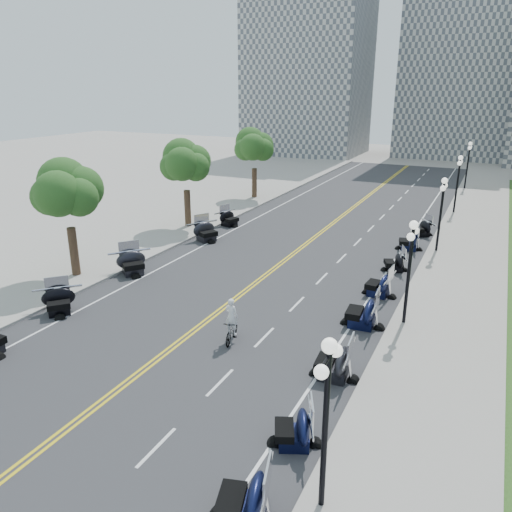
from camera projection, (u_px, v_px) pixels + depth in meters
The scene contains 48 objects.
ground at pixel (203, 323), 23.74m from camera, with size 160.00×160.00×0.00m, color gray.
road at pixel (285, 261), 32.25m from camera, with size 16.00×90.00×0.01m, color #333335.
centerline_yellow_a at pixel (283, 260), 32.30m from camera, with size 0.12×90.00×0.00m, color yellow.
centerline_yellow_b at pixel (286, 261), 32.20m from camera, with size 0.12×90.00×0.00m, color yellow.
edge_line_north at pixel (384, 276), 29.60m from camera, with size 0.12×90.00×0.00m, color white.
edge_line_south at pixel (200, 247), 34.89m from camera, with size 0.12×90.00×0.00m, color white.
lane_dash_4 at pixel (157, 447), 15.60m from camera, with size 0.12×2.00×0.00m, color white.
lane_dash_5 at pixel (220, 382), 19.01m from camera, with size 0.12×2.00×0.00m, color white.
lane_dash_6 at pixel (264, 337), 22.41m from camera, with size 0.12×2.00×0.00m, color white.
lane_dash_7 at pixel (297, 304), 25.82m from camera, with size 0.12×2.00×0.00m, color white.
lane_dash_8 at pixel (322, 278), 29.22m from camera, with size 0.12×2.00×0.00m, color white.
lane_dash_9 at pixel (342, 258), 32.63m from camera, with size 0.12×2.00×0.00m, color white.
lane_dash_10 at pixel (358, 242), 36.03m from camera, with size 0.12×2.00×0.00m, color white.
lane_dash_11 at pixel (371, 228), 39.44m from camera, with size 0.12×2.00×0.00m, color white.
lane_dash_12 at pixel (382, 217), 42.84m from camera, with size 0.12×2.00×0.00m, color white.
lane_dash_13 at pixel (392, 207), 46.25m from camera, with size 0.12×2.00×0.00m, color white.
lane_dash_14 at pixel (400, 199), 49.65m from camera, with size 0.12×2.00×0.00m, color white.
lane_dash_15 at pixel (407, 192), 53.06m from camera, with size 0.12×2.00×0.00m, color white.
lane_dash_16 at pixel (413, 185), 56.46m from camera, with size 0.12×2.00×0.00m, color white.
lane_dash_17 at pixel (419, 180), 59.86m from camera, with size 0.12×2.00×0.00m, color white.
lane_dash_18 at pixel (424, 175), 63.27m from camera, with size 0.12×2.00×0.00m, color white.
lane_dash_19 at pixel (428, 170), 66.67m from camera, with size 0.12×2.00×0.00m, color white.
sidewalk_north at pixel (458, 287), 27.89m from camera, with size 5.00×90.00×0.15m, color #9E9991.
sidewalk_south at pixel (153, 239), 36.56m from camera, with size 5.00×90.00×0.15m, color #9E9991.
distant_block_a at pixel (308, 70), 79.72m from camera, with size 18.00×14.00×26.00m, color gray.
distant_block_b at pixel (460, 55), 75.10m from camera, with size 16.00×12.00×30.00m, color gray.
street_lamp_1 at pixel (325, 427), 12.54m from camera, with size 0.50×1.20×4.90m, color black, non-canonical shape.
street_lamp_2 at pixel (409, 274), 22.75m from camera, with size 0.50×1.20×4.90m, color black, non-canonical shape.
street_lamp_3 at pixel (440, 215), 32.96m from camera, with size 0.50×1.20×4.90m, color black, non-canonical shape.
street_lamp_4 at pixel (457, 185), 43.18m from camera, with size 0.50×1.20×4.90m, color black, non-canonical shape.
street_lamp_5 at pixel (467, 166), 53.39m from camera, with size 0.50×1.20×4.90m, color black, non-canonical shape.
tree_2 at pixel (67, 198), 28.03m from camera, with size 4.80×4.80×9.20m, color #235619, non-canonical shape.
tree_3 at pixel (186, 168), 38.24m from camera, with size 4.80×4.80×9.20m, color #235619, non-canonical shape.
tree_4 at pixel (254, 150), 48.45m from camera, with size 4.80×4.80×9.20m, color #235619, non-canonical shape.
motorcycle_n_3 at pixel (244, 498), 12.75m from camera, with size 2.12×2.12×1.48m, color black, non-canonical shape.
motorcycle_n_4 at pixel (294, 427), 15.54m from camera, with size 1.87×1.87×1.31m, color black, non-canonical shape.
motorcycle_n_5 at pixel (334, 361), 19.12m from camera, with size 2.10×2.10×1.47m, color black, non-canonical shape.
motorcycle_n_6 at pixel (362, 311), 23.25m from camera, with size 2.22×2.22×1.55m, color black, non-canonical shape.
motorcycle_n_7 at pixel (379, 283), 26.68m from camera, with size 2.00×2.00×1.40m, color black, non-canonical shape.
motorcycle_n_8 at pixel (395, 261), 30.28m from camera, with size 1.78×1.78×1.24m, color black, non-canonical shape.
motorcycle_n_9 at pixel (409, 240), 34.16m from camera, with size 1.97×1.97×1.38m, color black, non-canonical shape.
motorcycle_n_10 at pixel (422, 227), 37.32m from camera, with size 1.88×1.88×1.31m, color black, non-canonical shape.
motorcycle_s_5 at pixel (58, 300), 24.58m from camera, with size 2.01×2.01×1.41m, color black, non-canonical shape.
motorcycle_s_6 at pixel (132, 262), 29.73m from camera, with size 2.20×2.20×1.54m, color black, non-canonical shape.
motorcycle_s_8 at pixel (206, 231), 36.09m from camera, with size 2.19×2.19×1.54m, color black, non-canonical shape.
motorcycle_s_9 at pixel (229, 218), 40.04m from camera, with size 1.92×1.92×1.34m, color black, non-canonical shape.
bicycle at pixel (232, 330), 21.92m from camera, with size 0.50×1.79×1.07m, color #A51414.
cyclist_rider at pixel (231, 301), 21.47m from camera, with size 0.62×0.41×1.71m, color silver.
Camera 1 is at (11.60, -18.17, 10.74)m, focal length 35.00 mm.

